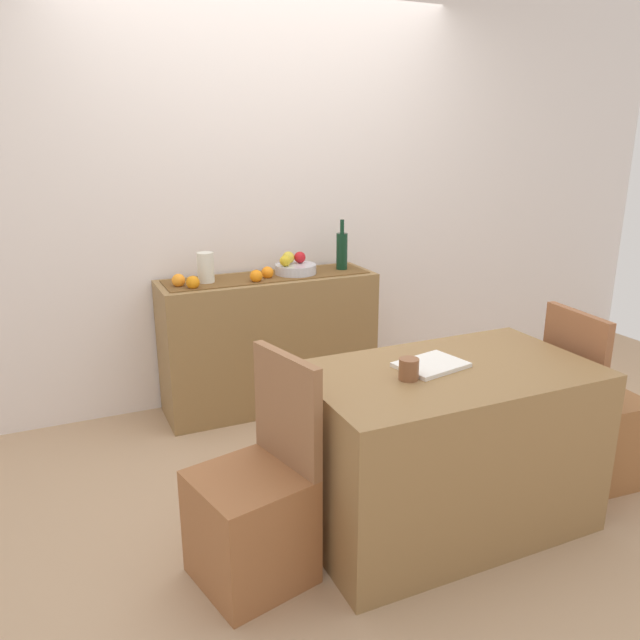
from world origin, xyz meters
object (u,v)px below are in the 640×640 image
object	(u,v)px
dining_table	(445,447)
chair_by_corner	(591,430)
ceramic_vase	(206,268)
open_book	(431,365)
chair_near_window	(254,517)
wine_bottle	(342,251)
coffee_cup	(409,369)
sideboard_console	(269,342)
fruit_bowl	(296,269)

from	to	relation	value
dining_table	chair_by_corner	xyz separation A→B (m)	(0.88, 0.00, -0.10)
ceramic_vase	open_book	size ratio (longest dim) A/B	0.65
open_book	chair_near_window	bearing A→B (deg)	171.83
wine_bottle	dining_table	world-z (taller)	wine_bottle
coffee_cup	chair_by_corner	world-z (taller)	chair_by_corner
wine_bottle	dining_table	xyz separation A→B (m)	(-0.24, -1.52, -0.60)
coffee_cup	wine_bottle	bearing A→B (deg)	73.45
chair_near_window	ceramic_vase	bearing A→B (deg)	81.32
ceramic_vase	open_book	distance (m)	1.59
sideboard_console	chair_near_window	world-z (taller)	chair_near_window
dining_table	chair_near_window	world-z (taller)	chair_near_window
fruit_bowl	coffee_cup	xyz separation A→B (m)	(-0.14, -1.54, -0.10)
sideboard_console	fruit_bowl	size ratio (longest dim) A/B	5.20
fruit_bowl	wine_bottle	bearing A→B (deg)	0.00
ceramic_vase	coffee_cup	world-z (taller)	ceramic_vase
sideboard_console	ceramic_vase	xyz separation A→B (m)	(-0.38, 0.00, 0.51)
fruit_bowl	dining_table	bearing A→B (deg)	-86.78
fruit_bowl	chair_by_corner	world-z (taller)	fruit_bowl
open_book	coffee_cup	world-z (taller)	coffee_cup
sideboard_console	ceramic_vase	world-z (taller)	ceramic_vase
coffee_cup	chair_near_window	bearing A→B (deg)	177.50
wine_bottle	open_book	size ratio (longest dim) A/B	1.16
ceramic_vase	open_book	bearing A→B (deg)	-68.02
ceramic_vase	chair_near_window	xyz separation A→B (m)	(-0.23, -1.52, -0.67)
fruit_bowl	coffee_cup	size ratio (longest dim) A/B	2.93
dining_table	open_book	size ratio (longest dim) A/B	4.44
dining_table	ceramic_vase	bearing A→B (deg)	113.29
dining_table	chair_near_window	bearing A→B (deg)	179.76
sideboard_console	open_book	world-z (taller)	sideboard_console
open_book	fruit_bowl	bearing A→B (deg)	79.30
ceramic_vase	dining_table	size ratio (longest dim) A/B	0.15
wine_bottle	open_book	world-z (taller)	wine_bottle
chair_near_window	chair_by_corner	world-z (taller)	same
ceramic_vase	chair_by_corner	xyz separation A→B (m)	(1.54, -1.52, -0.67)
wine_bottle	chair_by_corner	bearing A→B (deg)	-66.83
sideboard_console	wine_bottle	size ratio (longest dim) A/B	4.11
wine_bottle	ceramic_vase	xyz separation A→B (m)	(-0.89, 0.00, -0.04)
open_book	chair_near_window	distance (m)	0.96
sideboard_console	chair_by_corner	xyz separation A→B (m)	(1.16, -1.52, -0.16)
fruit_bowl	open_book	world-z (taller)	fruit_bowl
fruit_bowl	dining_table	distance (m)	1.60
dining_table	coffee_cup	distance (m)	0.47
fruit_bowl	dining_table	xyz separation A→B (m)	(0.09, -1.52, -0.51)
wine_bottle	dining_table	distance (m)	1.65
chair_by_corner	sideboard_console	bearing A→B (deg)	127.28
open_book	sideboard_console	bearing A→B (deg)	86.50
sideboard_console	wine_bottle	distance (m)	0.75
wine_bottle	ceramic_vase	size ratio (longest dim) A/B	1.78
chair_by_corner	fruit_bowl	bearing A→B (deg)	122.59
ceramic_vase	chair_by_corner	bearing A→B (deg)	-44.61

